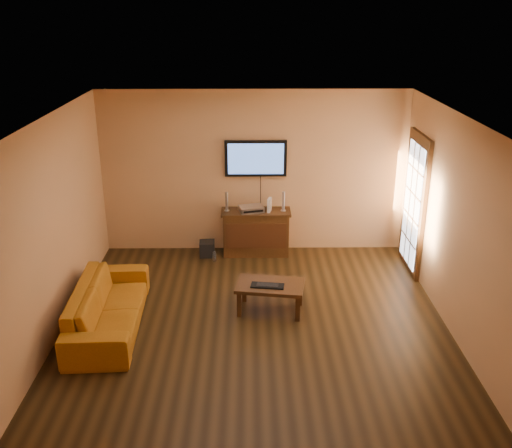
{
  "coord_description": "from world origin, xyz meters",
  "views": [
    {
      "loc": [
        -0.07,
        -6.53,
        3.94
      ],
      "look_at": [
        0.02,
        0.8,
        1.1
      ],
      "focal_mm": 40.0,
      "sensor_mm": 36.0,
      "label": 1
    }
  ],
  "objects_px": {
    "av_receiver": "(251,209)",
    "game_console": "(269,205)",
    "sofa": "(108,300)",
    "bottle": "(214,256)",
    "coffee_table": "(270,288)",
    "speaker_left": "(227,202)",
    "media_console": "(256,232)",
    "subwoofer": "(207,249)",
    "speaker_right": "(283,202)",
    "television": "(256,158)",
    "keyboard": "(267,286)"
  },
  "relations": [
    {
      "from": "television",
      "to": "av_receiver",
      "type": "xyz_separation_m",
      "value": [
        -0.08,
        -0.19,
        -0.8
      ]
    },
    {
      "from": "av_receiver",
      "to": "subwoofer",
      "type": "relative_size",
      "value": 1.53
    },
    {
      "from": "sofa",
      "to": "speaker_left",
      "type": "xyz_separation_m",
      "value": [
        1.45,
        2.34,
        0.51
      ]
    },
    {
      "from": "sofa",
      "to": "subwoofer",
      "type": "height_order",
      "value": "sofa"
    },
    {
      "from": "coffee_table",
      "to": "sofa",
      "type": "relative_size",
      "value": 0.48
    },
    {
      "from": "coffee_table",
      "to": "speaker_left",
      "type": "distance_m",
      "value": 2.12
    },
    {
      "from": "television",
      "to": "speaker_right",
      "type": "distance_m",
      "value": 0.84
    },
    {
      "from": "av_receiver",
      "to": "game_console",
      "type": "relative_size",
      "value": 1.71
    },
    {
      "from": "av_receiver",
      "to": "game_console",
      "type": "distance_m",
      "value": 0.31
    },
    {
      "from": "coffee_table",
      "to": "speaker_right",
      "type": "xyz_separation_m",
      "value": [
        0.28,
        1.93,
        0.56
      ]
    },
    {
      "from": "television",
      "to": "sofa",
      "type": "bearing_deg",
      "value": -127.62
    },
    {
      "from": "media_console",
      "to": "keyboard",
      "type": "distance_m",
      "value": 2.0
    },
    {
      "from": "media_console",
      "to": "game_console",
      "type": "height_order",
      "value": "game_console"
    },
    {
      "from": "media_console",
      "to": "speaker_left",
      "type": "relative_size",
      "value": 3.55
    },
    {
      "from": "coffee_table",
      "to": "sofa",
      "type": "xyz_separation_m",
      "value": [
        -2.1,
        -0.4,
        0.05
      ]
    },
    {
      "from": "media_console",
      "to": "television",
      "type": "xyz_separation_m",
      "value": [
        0.0,
        0.18,
        1.22
      ]
    },
    {
      "from": "sofa",
      "to": "av_receiver",
      "type": "distance_m",
      "value": 2.99
    },
    {
      "from": "speaker_right",
      "to": "speaker_left",
      "type": "bearing_deg",
      "value": 179.34
    },
    {
      "from": "coffee_table",
      "to": "subwoofer",
      "type": "relative_size",
      "value": 3.88
    },
    {
      "from": "av_receiver",
      "to": "subwoofer",
      "type": "xyz_separation_m",
      "value": [
        -0.74,
        -0.08,
        -0.68
      ]
    },
    {
      "from": "sofa",
      "to": "speaker_left",
      "type": "height_order",
      "value": "speaker_left"
    },
    {
      "from": "av_receiver",
      "to": "game_console",
      "type": "xyz_separation_m",
      "value": [
        0.3,
        -0.01,
        0.07
      ]
    },
    {
      "from": "game_console",
      "to": "bottle",
      "type": "height_order",
      "value": "game_console"
    },
    {
      "from": "game_console",
      "to": "bottle",
      "type": "bearing_deg",
      "value": -149.5
    },
    {
      "from": "game_console",
      "to": "subwoofer",
      "type": "relative_size",
      "value": 0.89
    },
    {
      "from": "sofa",
      "to": "subwoofer",
      "type": "bearing_deg",
      "value": -29.15
    },
    {
      "from": "sofa",
      "to": "media_console",
      "type": "bearing_deg",
      "value": -42.34
    },
    {
      "from": "speaker_right",
      "to": "bottle",
      "type": "relative_size",
      "value": 1.83
    },
    {
      "from": "subwoofer",
      "to": "bottle",
      "type": "relative_size",
      "value": 1.4
    },
    {
      "from": "subwoofer",
      "to": "bottle",
      "type": "bearing_deg",
      "value": -61.92
    },
    {
      "from": "media_console",
      "to": "keyboard",
      "type": "relative_size",
      "value": 2.47
    },
    {
      "from": "television",
      "to": "keyboard",
      "type": "distance_m",
      "value": 2.48
    },
    {
      "from": "game_console",
      "to": "sofa",
      "type": "bearing_deg",
      "value": -119.71
    },
    {
      "from": "speaker_right",
      "to": "av_receiver",
      "type": "relative_size",
      "value": 0.86
    },
    {
      "from": "coffee_table",
      "to": "bottle",
      "type": "height_order",
      "value": "coffee_table"
    },
    {
      "from": "speaker_right",
      "to": "bottle",
      "type": "height_order",
      "value": "speaker_right"
    },
    {
      "from": "coffee_table",
      "to": "speaker_left",
      "type": "xyz_separation_m",
      "value": [
        -0.65,
        1.94,
        0.56
      ]
    },
    {
      "from": "coffee_table",
      "to": "sofa",
      "type": "distance_m",
      "value": 2.14
    },
    {
      "from": "coffee_table",
      "to": "sofa",
      "type": "height_order",
      "value": "sofa"
    },
    {
      "from": "subwoofer",
      "to": "av_receiver",
      "type": "bearing_deg",
      "value": 2.7
    },
    {
      "from": "speaker_left",
      "to": "av_receiver",
      "type": "height_order",
      "value": "speaker_left"
    },
    {
      "from": "sofa",
      "to": "game_console",
      "type": "xyz_separation_m",
      "value": [
        2.15,
        2.3,
        0.47
      ]
    },
    {
      "from": "speaker_right",
      "to": "av_receiver",
      "type": "height_order",
      "value": "speaker_right"
    },
    {
      "from": "sofa",
      "to": "speaker_left",
      "type": "relative_size",
      "value": 6.35
    },
    {
      "from": "bottle",
      "to": "sofa",
      "type": "bearing_deg",
      "value": -121.68
    },
    {
      "from": "game_console",
      "to": "coffee_table",
      "type": "bearing_deg",
      "value": -78.12
    },
    {
      "from": "sofa",
      "to": "keyboard",
      "type": "xyz_separation_m",
      "value": [
        2.06,
        0.33,
        0.02
      ]
    },
    {
      "from": "coffee_table",
      "to": "speaker_left",
      "type": "bearing_deg",
      "value": 108.45
    },
    {
      "from": "sofa",
      "to": "bottle",
      "type": "height_order",
      "value": "sofa"
    },
    {
      "from": "coffee_table",
      "to": "keyboard",
      "type": "bearing_deg",
      "value": -119.48
    }
  ]
}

